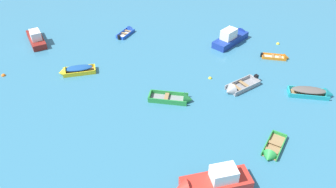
{
  "coord_description": "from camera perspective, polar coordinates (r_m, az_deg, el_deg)",
  "views": [
    {
      "loc": [
        5.6,
        -4.69,
        19.7
      ],
      "look_at": [
        0.0,
        20.58,
        0.15
      ],
      "focal_mm": 35.35,
      "sensor_mm": 36.0,
      "label": 1
    }
  ],
  "objects": [
    {
      "name": "rowboat_green_back_row_center",
      "position": [
        31.7,
        1.92,
        -0.86
      ],
      "size": [
        4.3,
        1.67,
        1.31
      ],
      "color": "gray",
      "rests_on": "ground_plane"
    },
    {
      "name": "rowboat_blue_midfield_left",
      "position": [
        44.39,
        -6.83,
        10.7
      ],
      "size": [
        1.86,
        3.41,
        1.07
      ],
      "color": "beige",
      "rests_on": "ground_plane"
    },
    {
      "name": "motor_launch_maroon_center",
      "position": [
        44.93,
        -21.89,
        9.11
      ],
      "size": [
        4.66,
        5.07,
        2.02
      ],
      "color": "maroon",
      "rests_on": "ground_plane"
    },
    {
      "name": "rowboat_yellow_cluster_inner",
      "position": [
        36.96,
        -16.03,
        3.9
      ],
      "size": [
        4.03,
        2.83,
        1.25
      ],
      "color": "#99754C",
      "rests_on": "ground_plane"
    },
    {
      "name": "rowboat_turquoise_outer_right",
      "position": [
        35.36,
        24.12,
        0.22
      ],
      "size": [
        4.39,
        1.66,
        1.28
      ],
      "color": "#99754C",
      "rests_on": "ground_plane"
    },
    {
      "name": "motor_launch_deep_blue_midfield_right",
      "position": [
        42.39,
        11.05,
        9.62
      ],
      "size": [
        4.48,
        5.99,
        2.28
      ],
      "color": "navy",
      "rests_on": "ground_plane"
    },
    {
      "name": "rowboat_grey_far_left",
      "position": [
        33.75,
        11.63,
        0.94
      ],
      "size": [
        3.77,
        3.92,
        1.37
      ],
      "color": "gray",
      "rests_on": "ground_plane"
    },
    {
      "name": "rowboat_orange_cluster_outer",
      "position": [
        40.39,
        18.84,
        5.98
      ],
      "size": [
        3.25,
        1.1,
        0.92
      ],
      "color": "beige",
      "rests_on": "ground_plane"
    },
    {
      "name": "rowboat_green_near_right",
      "position": [
        27.86,
        17.3,
        -9.68
      ],
      "size": [
        2.23,
        3.69,
        1.15
      ],
      "color": "#99754C",
      "rests_on": "ground_plane"
    },
    {
      "name": "motor_launch_red_near_left",
      "position": [
        24.44,
        7.35,
        -14.9
      ],
      "size": [
        5.79,
        3.94,
        2.08
      ],
      "color": "red",
      "rests_on": "ground_plane"
    },
    {
      "name": "mooring_buoy_far_field",
      "position": [
        35.2,
        7.28,
        2.69
      ],
      "size": [
        0.38,
        0.38,
        0.38
      ],
      "primitive_type": "sphere",
      "color": "yellow",
      "rests_on": "ground_plane"
    },
    {
      "name": "mooring_buoy_midfield",
      "position": [
        43.55,
        18.41,
        8.18
      ],
      "size": [
        0.42,
        0.42,
        0.42
      ],
      "primitive_type": "sphere",
      "color": "yellow",
      "rests_on": "ground_plane"
    },
    {
      "name": "mooring_buoy_between_boats_left",
      "position": [
        39.47,
        -26.48,
        2.84
      ],
      "size": [
        0.45,
        0.45,
        0.45
      ],
      "primitive_type": "sphere",
      "color": "orange",
      "rests_on": "ground_plane"
    }
  ]
}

